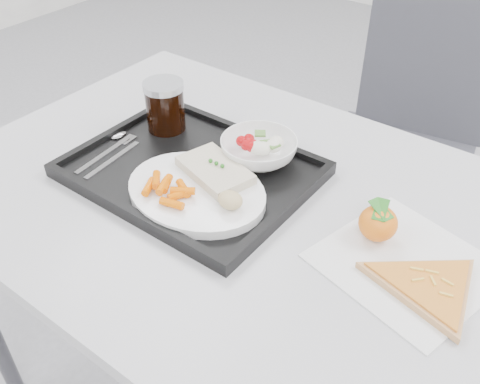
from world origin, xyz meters
TOP-DOWN VIEW (x-y plane):
  - table at (0.00, 0.30)m, footprint 1.20×0.80m
  - chair at (0.02, 1.08)m, footprint 0.49×0.49m
  - tray at (-0.14, 0.29)m, footprint 0.45×0.35m
  - dinner_plate at (-0.07, 0.23)m, footprint 0.27×0.27m
  - fish_fillet at (-0.07, 0.29)m, footprint 0.16×0.12m
  - bread_roll at (0.01, 0.23)m, footprint 0.06×0.05m
  - salad_bowl at (-0.05, 0.40)m, footprint 0.15×0.15m
  - cola_glass at (-0.28, 0.38)m, footprint 0.09×0.09m
  - cutlery at (-0.31, 0.25)m, footprint 0.09×0.17m
  - napkin at (0.30, 0.31)m, footprint 0.30×0.29m
  - tangerine at (0.23, 0.34)m, footprint 0.08×0.08m
  - pizza_slice at (0.35, 0.28)m, footprint 0.27×0.27m
  - carrot_pile at (-0.10, 0.19)m, footprint 0.11×0.07m
  - salad_contents at (-0.05, 0.40)m, footprint 0.09×0.07m

SIDE VIEW (x-z plane):
  - chair at x=0.02m, z-range 0.07..1.00m
  - table at x=0.00m, z-range 0.31..1.06m
  - napkin at x=0.30m, z-range 0.75..0.75m
  - tray at x=-0.14m, z-range 0.75..0.77m
  - pizza_slice at x=0.35m, z-range 0.75..0.77m
  - cutlery at x=-0.31m, z-range 0.76..0.77m
  - dinner_plate at x=-0.07m, z-range 0.77..0.78m
  - tangerine at x=0.23m, z-range 0.75..0.82m
  - salad_bowl at x=-0.05m, z-range 0.77..0.81m
  - fish_fillet at x=-0.07m, z-range 0.78..0.81m
  - carrot_pile at x=-0.10m, z-range 0.78..0.81m
  - bread_roll at x=0.01m, z-range 0.78..0.81m
  - salad_contents at x=-0.05m, z-range 0.79..0.81m
  - cola_glass at x=-0.28m, z-range 0.77..0.88m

